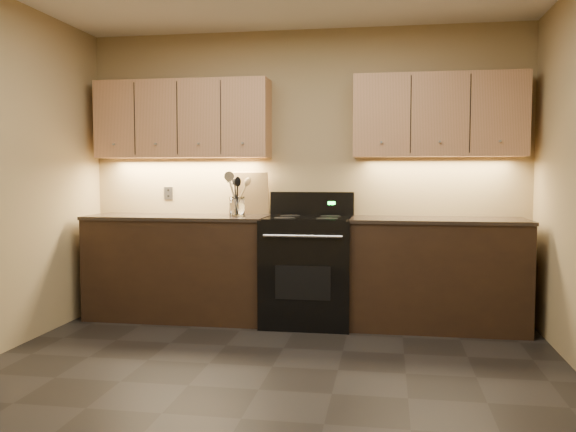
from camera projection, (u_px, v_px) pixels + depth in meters
The scene contains 15 objects.
floor at pixel (259, 390), 3.69m from camera, with size 4.00×4.00×0.00m, color black.
wall_back at pixel (304, 174), 5.56m from camera, with size 4.00×0.04×2.60m, color #9D855C.
counter_left at pixel (179, 267), 5.50m from camera, with size 1.62×0.62×0.93m.
counter_right at pixel (437, 273), 5.14m from camera, with size 1.46×0.62×0.93m.
stove at pixel (308, 269), 5.29m from camera, with size 0.76×0.68×1.14m.
upper_cab_left at pixel (183, 119), 5.56m from camera, with size 1.60×0.30×0.70m, color tan.
upper_cab_right at pixel (439, 116), 5.19m from camera, with size 1.44×0.30×0.70m, color tan.
outlet_plate at pixel (168, 193), 5.78m from camera, with size 0.09×0.01×0.12m, color #B2B5BA.
utensil_crock at pixel (237, 207), 5.42m from camera, with size 0.17×0.17×0.17m.
cutting_board at pixel (251, 193), 5.60m from camera, with size 0.32×0.02×0.40m, color tan.
wooden_spoon at pixel (233, 195), 5.41m from camera, with size 0.06×0.06×0.34m, color tan, non-canonical shape.
black_spoon at pixel (237, 196), 5.43m from camera, with size 0.06×0.06×0.33m, color black, non-canonical shape.
black_turner at pixel (237, 195), 5.39m from camera, with size 0.08×0.08×0.33m, color black, non-canonical shape.
steel_spatula at pixel (239, 194), 5.41m from camera, with size 0.08×0.08×0.36m, color silver, non-canonical shape.
steel_skimmer at pixel (239, 193), 5.39m from camera, with size 0.09×0.09×0.37m, color silver, non-canonical shape.
Camera 1 is at (0.76, -3.53, 1.31)m, focal length 38.00 mm.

